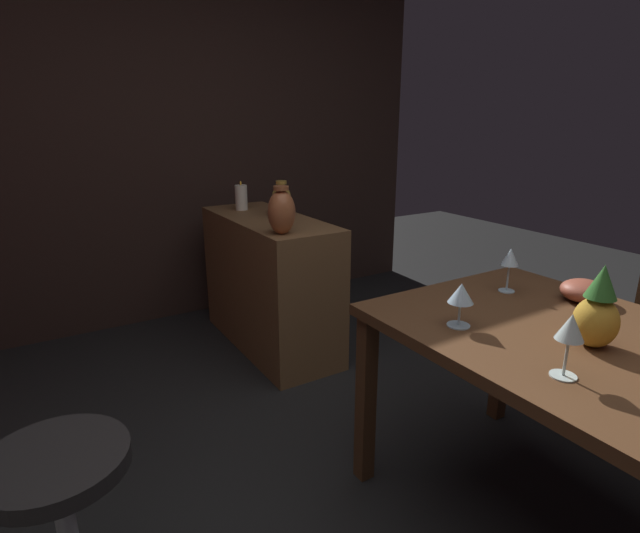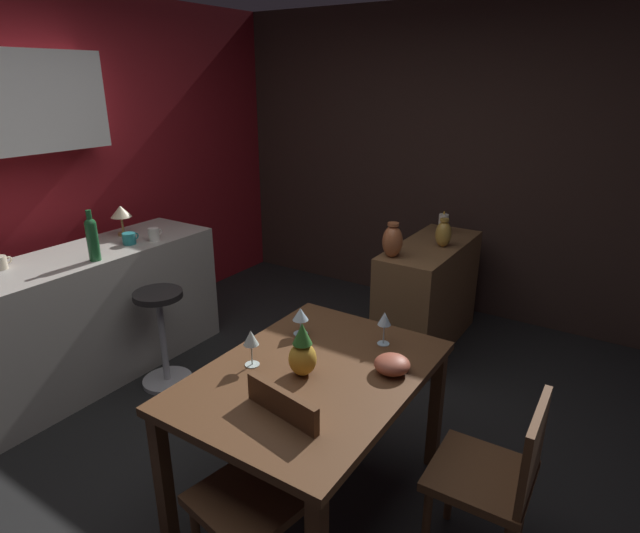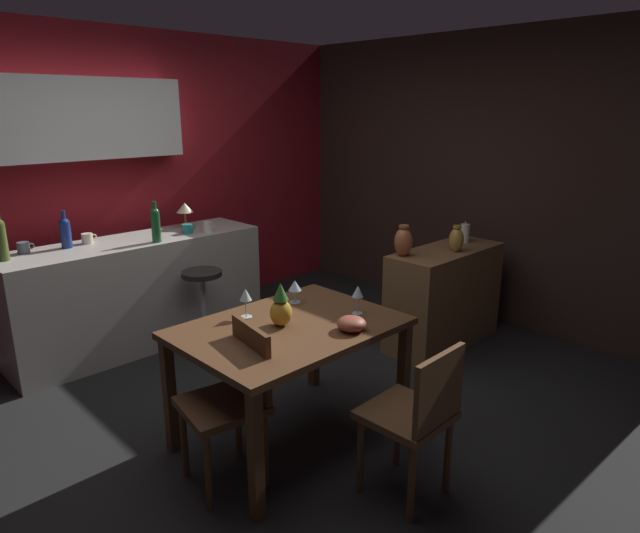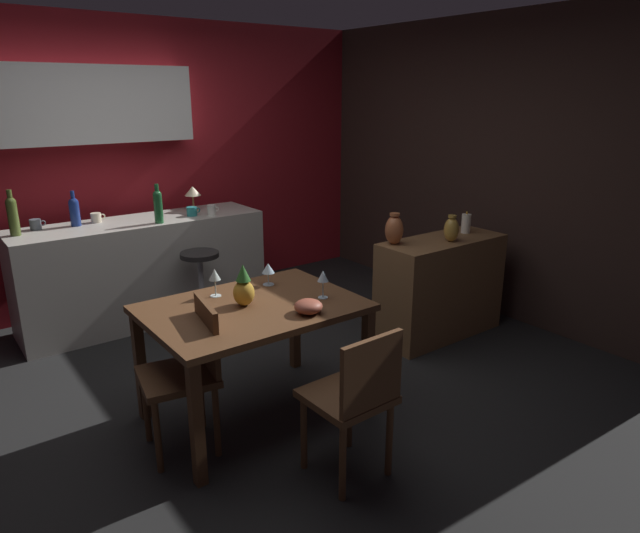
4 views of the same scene
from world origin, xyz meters
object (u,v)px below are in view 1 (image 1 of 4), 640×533
(dining_table, at_px, (580,364))
(vase_brass, at_px, (282,200))
(vase_copper, at_px, (282,212))
(wine_glass_right, at_px, (510,259))
(fruit_bowl, at_px, (584,291))
(pillar_candle_tall, at_px, (241,197))
(wine_glass_left, at_px, (461,295))
(wine_glass_center, at_px, (570,330))
(sideboard_cabinet, at_px, (270,283))
(pineapple_centerpiece, at_px, (597,312))

(dining_table, distance_m, vase_brass, 1.88)
(dining_table, bearing_deg, vase_copper, 11.74)
(wine_glass_right, bearing_deg, fruit_bowl, -145.30)
(pillar_candle_tall, xyz_separation_m, vase_copper, (-0.74, 0.09, 0.04))
(wine_glass_right, height_order, vase_brass, vase_brass)
(dining_table, height_order, pillar_candle_tall, pillar_candle_tall)
(dining_table, bearing_deg, wine_glass_left, 43.38)
(fruit_bowl, distance_m, vase_brass, 1.72)
(vase_brass, bearing_deg, fruit_bowl, -166.81)
(wine_glass_left, height_order, wine_glass_center, wine_glass_center)
(dining_table, distance_m, sideboard_cabinet, 1.89)
(wine_glass_right, distance_m, wine_glass_center, 0.67)
(dining_table, bearing_deg, wine_glass_center, 111.28)
(sideboard_cabinet, xyz_separation_m, vase_copper, (-0.43, 0.13, 0.53))
(fruit_bowl, bearing_deg, pineapple_centerpiece, 124.82)
(dining_table, height_order, pineapple_centerpiece, pineapple_centerpiece)
(wine_glass_left, xyz_separation_m, fruit_bowl, (-0.08, -0.56, -0.07))
(sideboard_cabinet, bearing_deg, vase_brass, -97.18)
(pillar_candle_tall, bearing_deg, wine_glass_left, 178.48)
(dining_table, bearing_deg, fruit_bowl, -57.82)
(sideboard_cabinet, height_order, wine_glass_right, wine_glass_right)
(dining_table, height_order, vase_brass, vase_brass)
(wine_glass_center, distance_m, pillar_candle_tall, 2.29)
(dining_table, xyz_separation_m, fruit_bowl, (0.19, -0.30, 0.13))
(sideboard_cabinet, distance_m, fruit_bowl, 1.78)
(wine_glass_center, xyz_separation_m, fruit_bowl, (0.30, -0.57, -0.09))
(dining_table, xyz_separation_m, sideboard_cabinet, (1.87, 0.17, -0.24))
(wine_glass_center, xyz_separation_m, pineapple_centerpiece, (0.07, -0.24, -0.03))
(sideboard_cabinet, height_order, wine_glass_left, wine_glass_left)
(wine_glass_right, xyz_separation_m, vase_brass, (1.45, 0.24, 0.05))
(wine_glass_right, relative_size, wine_glass_center, 0.98)
(pillar_candle_tall, bearing_deg, pineapple_centerpiece, -175.38)
(sideboard_cabinet, relative_size, wine_glass_center, 6.19)
(sideboard_cabinet, distance_m, vase_brass, 0.52)
(pineapple_centerpiece, relative_size, pillar_candle_tall, 1.37)
(sideboard_cabinet, relative_size, wine_glass_right, 6.29)
(dining_table, xyz_separation_m, wine_glass_left, (0.27, 0.26, 0.20))
(wine_glass_center, relative_size, pineapple_centerpiece, 0.70)
(pineapple_centerpiece, relative_size, fruit_bowl, 1.54)
(sideboard_cabinet, xyz_separation_m, wine_glass_center, (-1.97, 0.10, 0.46))
(pineapple_centerpiece, bearing_deg, pillar_candle_tall, 4.62)
(vase_copper, bearing_deg, fruit_bowl, -154.21)
(dining_table, bearing_deg, pineapple_centerpiece, 145.01)
(pillar_candle_tall, relative_size, vase_brass, 0.87)
(dining_table, relative_size, wine_glass_right, 7.11)
(dining_table, relative_size, pillar_candle_tall, 6.73)
(wine_glass_center, bearing_deg, pineapple_centerpiece, -74.84)
(pineapple_centerpiece, height_order, fruit_bowl, pineapple_centerpiece)
(pineapple_centerpiece, height_order, vase_copper, vase_copper)
(sideboard_cabinet, height_order, wine_glass_center, wine_glass_center)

